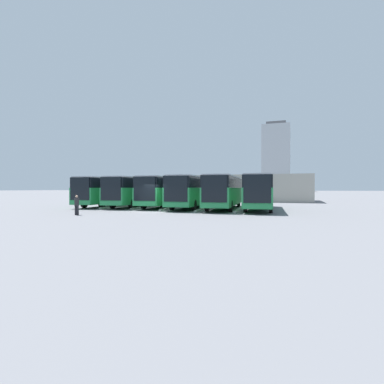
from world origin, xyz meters
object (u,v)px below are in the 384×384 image
Objects in this scene: bus_0 at (259,191)px; bus_4 at (137,191)px; bus_1 at (225,191)px; bus_3 at (166,191)px; bus_2 at (193,191)px; bus_5 at (111,191)px; pedestrian at (77,204)px.

bus_4 is (14.20, -0.74, 0.00)m from bus_0.
bus_1 is 1.00× the size of bus_3.
bus_2 is 1.00× the size of bus_4.
pedestrian is at bearing 107.42° from bus_5.
bus_4 is at bearing -9.49° from bus_2.
bus_5 is (7.10, 0.43, 0.00)m from bus_3.
bus_4 is at bearing -8.79° from bus_1.
bus_1 is 14.21m from bus_5.
bus_0 is at bearing 172.31° from bus_4.
bus_4 is 11.83m from pedestrian.
bus_4 is (3.55, 0.27, 0.00)m from bus_3.
bus_2 is at bearing 161.67° from bus_3.
bus_5 is 12.53m from pedestrian.
bus_0 is 7.94× the size of pedestrian.
bus_2 is at bearing 170.51° from bus_4.
bus_0 is 17.76m from bus_5.
pedestrian is (13.05, 10.99, -1.03)m from bus_0.
bus_4 is at bearing -0.41° from bus_3.
bus_1 is at bearing 172.62° from bus_2.
pedestrian is at bearing 73.99° from bus_3.
bus_5 is (17.75, -0.58, 0.00)m from bus_0.
bus_0 is 3.55m from bus_1.
bus_4 is at bearing -77.25° from pedestrian.
bus_3 is 3.56m from bus_4.
bus_0 is 1.00× the size of bus_3.
pedestrian is (-1.15, 11.73, -1.03)m from bus_4.
bus_0 and bus_5 have the same top height.
bus_1 is 3.55m from bus_2.
bus_5 is (3.55, 0.16, 0.00)m from bus_4.
bus_1 is 7.17m from bus_3.
pedestrian is at bearing 57.19° from bus_2.
bus_1 is 14.55m from pedestrian.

